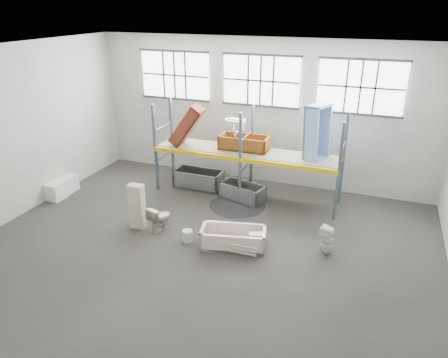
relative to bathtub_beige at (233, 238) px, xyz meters
The scene contains 33 objects.
floor 0.84m from the bathtub_beige, 150.72° to the right, with size 12.00×10.00×0.10m, color #45413B.
ceiling 4.86m from the bathtub_beige, 150.72° to the right, with size 12.00×10.00×0.10m, color silver.
wall_back 5.22m from the bathtub_beige, 98.38° to the left, with size 12.00×0.10×5.00m, color #ABAA9F.
wall_front 5.92m from the bathtub_beige, 97.20° to the right, with size 12.00×0.10×5.00m, color #AFAEA1.
wall_left 7.11m from the bathtub_beige, behind, with size 0.10×10.00×5.00m, color #AAA99E.
window_left 6.86m from the bathtub_beige, 130.48° to the left, with size 2.60×0.04×1.60m, color white.
window_mid 5.69m from the bathtub_beige, 98.57° to the left, with size 2.60×0.04×1.60m, color white.
window_right 6.19m from the bathtub_beige, 61.11° to the left, with size 2.60×0.04×1.60m, color white.
rack_upright_la 4.63m from the bathtub_beige, 145.70° to the left, with size 0.08×0.08×3.00m, color slate.
rack_upright_lb 5.38m from the bathtub_beige, 134.78° to the left, with size 0.08×0.08×3.00m, color slate.
rack_upright_ma 2.89m from the bathtub_beige, 105.27° to the left, with size 0.08×0.08×3.00m, color slate.
rack_upright_mb 3.98m from the bathtub_beige, 100.47° to the left, with size 0.08×0.08×3.00m, color slate.
rack_upright_ra 3.64m from the bathtub_beige, 47.39° to the left, with size 0.08×0.08×3.00m, color slate.
rack_upright_rb 4.55m from the bathtub_beige, 58.09° to the left, with size 0.08×0.08×3.00m, color slate.
rack_beam_front 2.89m from the bathtub_beige, 105.27° to the left, with size 6.00×0.10×0.14m, color yellow.
rack_beam_back 3.98m from the bathtub_beige, 100.47° to the left, with size 6.00×0.10×0.14m, color yellow.
shelf_deck 3.46m from the bathtub_beige, 102.43° to the left, with size 5.90×1.10×0.03m, color gray.
wet_patch 2.43m from the bathtub_beige, 106.52° to the left, with size 1.80×1.80×0.00m, color black.
bathtub_beige is the anchor object (origin of this frame).
cistern_spare 0.62m from the bathtub_beige, ahead, with size 0.40×0.19×0.38m, color beige.
sink_in_tub 0.43m from the bathtub_beige, 147.63° to the left, with size 0.48×0.48×0.16m, color #C1B0A4.
toilet_beige 2.27m from the bathtub_beige, behind, with size 0.41×0.71×0.73m, color beige.
cistern_tall 2.94m from the bathtub_beige, behind, with size 0.43×0.28×1.33m, color beige.
toilet_white 2.45m from the bathtub_beige, 12.34° to the left, with size 0.35×0.36×0.78m, color white.
steel_tub_left 4.05m from the bathtub_beige, 127.08° to the left, with size 1.67×0.78×0.61m, color #9D9EA4, non-canonical shape.
steel_tub_right 2.90m from the bathtub_beige, 103.71° to the left, with size 1.45×0.68×0.53m, color #B2B6BA, non-canonical shape.
rust_tub_flat 3.70m from the bathtub_beige, 103.85° to the left, with size 1.59×0.75×0.45m, color #8D5312, non-canonical shape.
rust_tub_tilted 4.46m from the bathtub_beige, 132.37° to the left, with size 1.44×0.68×0.41m, color maroon, non-canonical shape.
sink_on_shelf 3.67m from the bathtub_beige, 108.92° to the left, with size 0.66×0.51×0.59m, color white.
blue_tub_upright 4.17m from the bathtub_beige, 65.19° to the left, with size 1.72×0.81×0.48m, color #91B0E5, non-canonical shape.
bucket 1.27m from the bathtub_beige, 169.86° to the right, with size 0.28×0.28×0.33m, color beige.
carton_near 6.55m from the bathtub_beige, behind, with size 0.65×0.56×0.56m, color white.
carton_far 6.70m from the bathtub_beige, 169.09° to the left, with size 0.65×0.65×0.54m, color silver.
Camera 1 is at (3.91, -8.73, 6.04)m, focal length 33.70 mm.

